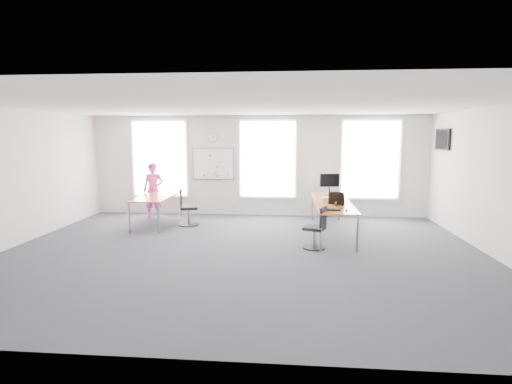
# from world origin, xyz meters

# --- Properties ---
(floor) EXTENTS (10.00, 10.00, 0.00)m
(floor) POSITION_xyz_m (0.00, 0.00, 0.00)
(floor) COLOR #25252A
(floor) RESTS_ON ground
(ceiling) EXTENTS (10.00, 10.00, 0.00)m
(ceiling) POSITION_xyz_m (0.00, 0.00, 3.00)
(ceiling) COLOR white
(ceiling) RESTS_ON ground
(wall_back) EXTENTS (10.00, 0.00, 10.00)m
(wall_back) POSITION_xyz_m (0.00, 4.00, 1.50)
(wall_back) COLOR silver
(wall_back) RESTS_ON ground
(wall_front) EXTENTS (10.00, 0.00, 10.00)m
(wall_front) POSITION_xyz_m (0.00, -4.00, 1.50)
(wall_front) COLOR silver
(wall_front) RESTS_ON ground
(wall_left) EXTENTS (0.00, 10.00, 10.00)m
(wall_left) POSITION_xyz_m (-5.00, 0.00, 1.50)
(wall_left) COLOR silver
(wall_left) RESTS_ON ground
(wall_right) EXTENTS (0.00, 10.00, 10.00)m
(wall_right) POSITION_xyz_m (5.00, 0.00, 1.50)
(wall_right) COLOR silver
(wall_right) RESTS_ON ground
(window_left) EXTENTS (1.60, 0.06, 2.20)m
(window_left) POSITION_xyz_m (-3.00, 3.97, 1.70)
(window_left) COLOR silver
(window_left) RESTS_ON wall_back
(window_mid) EXTENTS (1.60, 0.06, 2.20)m
(window_mid) POSITION_xyz_m (0.30, 3.97, 1.70)
(window_mid) COLOR silver
(window_mid) RESTS_ON wall_back
(window_right) EXTENTS (1.60, 0.06, 2.20)m
(window_right) POSITION_xyz_m (3.30, 3.97, 1.70)
(window_right) COLOR silver
(window_right) RESTS_ON wall_back
(desk_right) EXTENTS (0.88, 3.28, 0.80)m
(desk_right) POSITION_xyz_m (2.00, 1.86, 0.75)
(desk_right) COLOR #C96C1D
(desk_right) RESTS_ON ground
(desk_left) EXTENTS (0.87, 2.17, 0.79)m
(desk_left) POSITION_xyz_m (-2.62, 2.51, 0.73)
(desk_left) COLOR #C96C1D
(desk_left) RESTS_ON ground
(chair_right) EXTENTS (0.53, 0.53, 0.91)m
(chair_right) POSITION_xyz_m (1.55, 0.45, 0.40)
(chair_right) COLOR black
(chair_right) RESTS_ON ground
(chair_left) EXTENTS (0.56, 0.56, 1.00)m
(chair_left) POSITION_xyz_m (-1.79, 2.41, 0.44)
(chair_left) COLOR black
(chair_left) RESTS_ON ground
(person) EXTENTS (0.63, 0.44, 1.63)m
(person) POSITION_xyz_m (-3.00, 3.30, 0.81)
(person) COLOR #E53394
(person) RESTS_ON ground
(whiteboard) EXTENTS (1.20, 0.03, 0.90)m
(whiteboard) POSITION_xyz_m (-1.35, 3.97, 1.55)
(whiteboard) COLOR white
(whiteboard) RESTS_ON wall_back
(wall_clock) EXTENTS (0.30, 0.04, 0.30)m
(wall_clock) POSITION_xyz_m (-1.35, 3.97, 2.35)
(wall_clock) COLOR gray
(wall_clock) RESTS_ON wall_back
(tv) EXTENTS (0.06, 0.90, 0.55)m
(tv) POSITION_xyz_m (4.95, 3.00, 2.30)
(tv) COLOR black
(tv) RESTS_ON wall_right
(keyboard) EXTENTS (0.47, 0.22, 0.02)m
(keyboard) POSITION_xyz_m (1.85, 0.65, 0.81)
(keyboard) COLOR black
(keyboard) RESTS_ON desk_right
(mouse) EXTENTS (0.10, 0.12, 0.04)m
(mouse) POSITION_xyz_m (2.19, 0.59, 0.82)
(mouse) COLOR black
(mouse) RESTS_ON desk_right
(lens_cap) EXTENTS (0.07, 0.07, 0.01)m
(lens_cap) POSITION_xyz_m (2.13, 0.90, 0.80)
(lens_cap) COLOR black
(lens_cap) RESTS_ON desk_right
(headphones) EXTENTS (0.20, 0.11, 0.12)m
(headphones) POSITION_xyz_m (2.09, 1.19, 0.85)
(headphones) COLOR black
(headphones) RESTS_ON desk_right
(laptop_sleeve) EXTENTS (0.38, 0.31, 0.30)m
(laptop_sleeve) POSITION_xyz_m (2.05, 1.36, 0.95)
(laptop_sleeve) COLOR black
(laptop_sleeve) RESTS_ON desk_right
(paper_stack) EXTENTS (0.34, 0.27, 0.11)m
(paper_stack) POSITION_xyz_m (1.92, 1.84, 0.86)
(paper_stack) COLOR beige
(paper_stack) RESTS_ON desk_right
(monitor) EXTENTS (0.53, 0.22, 0.59)m
(monitor) POSITION_xyz_m (2.03, 2.82, 1.15)
(monitor) COLOR black
(monitor) RESTS_ON desk_right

